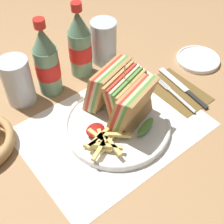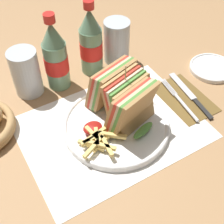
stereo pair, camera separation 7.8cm
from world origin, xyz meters
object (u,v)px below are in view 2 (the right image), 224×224
Objects in this scene: coke_bottle_far at (91,43)px; glass_near at (117,42)px; club_sandwich at (123,98)px; knife at (191,95)px; plate_main at (116,125)px; coke_bottle_near at (56,57)px; side_saucer at (212,68)px; glass_far at (27,75)px; fork at (183,103)px.

coke_bottle_far is 0.10m from glass_near.
club_sandwich is 0.22m from knife.
club_sandwich is at bearing -117.38° from glass_near.
plate_main is 0.24m from knife.
plate_main is 1.21× the size of coke_bottle_near.
side_saucer is at bearing -40.46° from glass_near.
club_sandwich is 1.56× the size of glass_far.
plate_main is at bearing -76.13° from coke_bottle_near.
coke_bottle_near is 1.69× the size of glass_near.
club_sandwich is at bearing -97.07° from coke_bottle_far.
glass_far reaches higher than fork.
glass_near is at bearing 139.54° from side_saucer.
club_sandwich is 0.93× the size of coke_bottle_near.
knife is 1.46× the size of side_saucer.
coke_bottle_near reaches higher than side_saucer.
plate_main is 0.29m from glass_near.
coke_bottle_far is (0.03, 0.22, 0.02)m from club_sandwich.
knife is (0.21, -0.03, -0.07)m from club_sandwich.
fork is at bearing -6.78° from plate_main.
fork is 0.31m from coke_bottle_far.
fork is at bearing -61.75° from coke_bottle_far.
fork is at bearing -38.29° from glass_far.
side_saucer is at bearing -22.24° from coke_bottle_near.
fork is 0.90× the size of knife.
club_sandwich is at bearing 172.63° from fork.
coke_bottle_far is 1.69× the size of glass_far.
glass_far is at bearing 147.91° from fork.
club_sandwich is 0.93× the size of coke_bottle_far.
coke_bottle_far reaches higher than knife.
glass_far is (-0.08, 0.02, -0.04)m from coke_bottle_near.
glass_near and glass_far have the same top height.
side_saucer reaches higher than knife.
coke_bottle_far is (-0.18, 0.25, 0.09)m from knife.
glass_near is at bearing 116.11° from knife.
club_sandwich is 1.17× the size of fork.
club_sandwich is 1.56× the size of glass_near.
knife is 1.49× the size of glass_near.
glass_far is at bearing 178.17° from coke_bottle_far.
knife is 0.46m from glass_far.
glass_near is 0.30m from side_saucer.
coke_bottle_far is at bearing 132.67° from knife.
fork is 1.34× the size of glass_far.
plate_main is at bearing -103.69° from coke_bottle_far.
glass_near is (0.09, 0.01, -0.03)m from coke_bottle_far.
side_saucer is at bearing 30.01° from knife.
plate_main reaches higher than fork.
coke_bottle_far reaches higher than glass_near.
coke_bottle_near reaches higher than plate_main.
fork is at bearing -154.24° from knife.
plate_main is 0.20m from fork.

